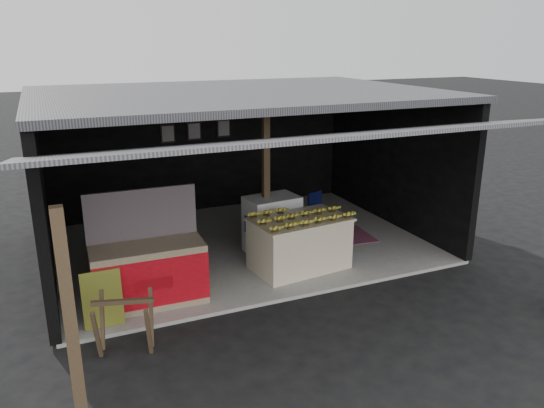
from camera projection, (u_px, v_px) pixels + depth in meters
name	position (u px, v px, depth m)	size (l,w,h in m)	color
ground	(295.00, 300.00, 8.32)	(80.00, 80.00, 0.00)	black
concrete_slab	(240.00, 244.00, 10.50)	(7.00, 5.00, 0.06)	gray
shophouse	(233.00, 138.00, 10.16)	(7.40, 7.29, 3.02)	black
banana_table	(299.00, 243.00, 9.21)	(1.76, 1.20, 0.92)	silver
banana_pile	(300.00, 213.00, 9.05)	(1.53, 0.92, 0.18)	yellow
white_crate	(272.00, 224.00, 9.93)	(1.03, 0.76, 1.07)	white
neighbor_stall	(149.00, 271.00, 7.97)	(1.68, 0.78, 1.72)	#998466
green_signboard	(102.00, 299.00, 7.33)	(0.54, 0.04, 0.82)	black
sawhorse	(124.00, 319.00, 6.77)	(0.84, 0.83, 0.76)	#4D3A26
water_barrel	(336.00, 243.00, 9.77)	(0.34, 0.34, 0.50)	navy
plastic_chair	(318.00, 208.00, 11.08)	(0.48, 0.48, 0.81)	#0B103D
magenta_rug	(335.00, 237.00, 10.76)	(1.50, 1.00, 0.01)	maroon
picture_frames	(196.00, 131.00, 11.97)	(1.62, 0.04, 0.46)	black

